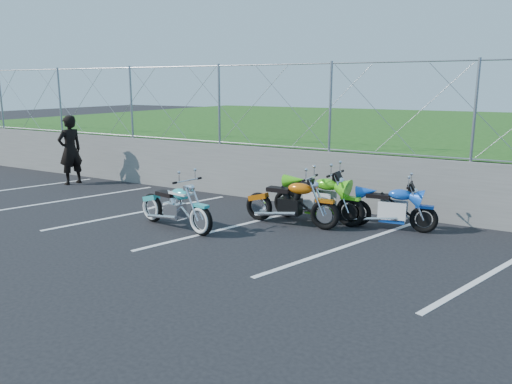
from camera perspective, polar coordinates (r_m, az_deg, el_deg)
The scene contains 10 objects.
ground at distance 9.25m, azimuth -5.96°, elevation -5.47°, with size 90.00×90.00×0.00m, color black.
retaining_wall at distance 12.02m, azimuth 3.81°, elevation 1.88°, with size 30.00×0.22×1.30m, color slate.
grass_field at distance 21.37m, azimuth 15.86°, elevation 5.99°, with size 30.00×20.00×1.30m, color #1C4A13.
chain_link_fence at distance 11.83m, azimuth 3.92°, elevation 9.77°, with size 28.00×0.03×2.00m.
parking_lines at distance 9.47m, azimuth 3.55°, elevation -4.98°, with size 18.29×4.31×0.01m.
cruiser_turquoise at distance 9.93m, azimuth -9.12°, elevation -1.86°, with size 2.05×0.65×1.03m.
naked_orange at distance 10.07m, azimuth 4.16°, elevation -1.39°, with size 2.05×0.70×1.02m.
sportbike_green at distance 10.36m, azimuth 7.18°, elevation -0.94°, with size 2.05×0.73×1.06m.
sportbike_blue at distance 10.12m, azimuth 15.25°, elevation -1.94°, with size 1.80×0.64×0.93m.
person_standing at distance 15.10m, azimuth -20.47°, elevation 4.52°, with size 0.71×0.47×1.95m, color black.
Camera 1 is at (5.22, -7.11, 2.80)m, focal length 35.00 mm.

